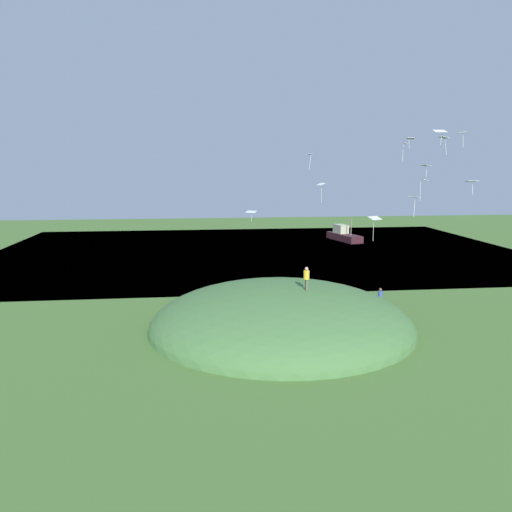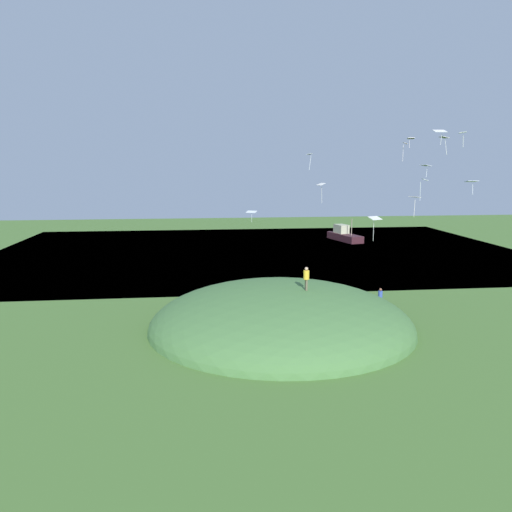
{
  "view_description": "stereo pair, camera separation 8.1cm",
  "coord_description": "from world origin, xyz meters",
  "px_view_note": "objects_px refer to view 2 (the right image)",
  "views": [
    {
      "loc": [
        46.08,
        -8.92,
        12.79
      ],
      "look_at": [
        2.3,
        -3.89,
        4.88
      ],
      "focal_mm": 34.92,
      "sensor_mm": 36.0,
      "label": 1
    },
    {
      "loc": [
        46.08,
        -8.84,
        12.79
      ],
      "look_at": [
        2.3,
        -3.89,
        4.88
      ],
      "focal_mm": 34.92,
      "sensor_mm": 36.0,
      "label": 2
    }
  ],
  "objects_px": {
    "person_watching_kites": "(306,276)",
    "kite_5": "(426,166)",
    "kite_9": "(472,182)",
    "kite_10": "(463,133)",
    "kite_0": "(411,139)",
    "kite_1": "(405,145)",
    "kite_11": "(375,219)",
    "kite_6": "(321,185)",
    "kite_12": "(310,156)",
    "kite_2": "(252,212)",
    "boat_on_lake": "(344,235)",
    "kite_8": "(440,131)",
    "kite_4": "(415,198)",
    "kite_3": "(424,182)",
    "kite_7": "(444,138)",
    "person_on_hilltop": "(380,295)"
  },
  "relations": [
    {
      "from": "boat_on_lake",
      "to": "person_watching_kites",
      "type": "bearing_deg",
      "value": 145.64
    },
    {
      "from": "kite_1",
      "to": "kite_2",
      "type": "distance_m",
      "value": 18.02
    },
    {
      "from": "boat_on_lake",
      "to": "kite_9",
      "type": "bearing_deg",
      "value": 162.08
    },
    {
      "from": "boat_on_lake",
      "to": "person_watching_kites",
      "type": "height_order",
      "value": "person_watching_kites"
    },
    {
      "from": "kite_2",
      "to": "kite_4",
      "type": "bearing_deg",
      "value": 57.32
    },
    {
      "from": "person_watching_kites",
      "to": "kite_0",
      "type": "xyz_separation_m",
      "value": [
        -13.8,
        13.81,
        11.19
      ]
    },
    {
      "from": "kite_8",
      "to": "kite_9",
      "type": "distance_m",
      "value": 5.69
    },
    {
      "from": "kite_4",
      "to": "kite_5",
      "type": "height_order",
      "value": "kite_5"
    },
    {
      "from": "boat_on_lake",
      "to": "kite_5",
      "type": "height_order",
      "value": "kite_5"
    },
    {
      "from": "kite_9",
      "to": "kite_10",
      "type": "height_order",
      "value": "kite_10"
    },
    {
      "from": "kite_1",
      "to": "kite_4",
      "type": "relative_size",
      "value": 1.05
    },
    {
      "from": "boat_on_lake",
      "to": "kite_2",
      "type": "distance_m",
      "value": 36.04
    },
    {
      "from": "kite_11",
      "to": "kite_12",
      "type": "relative_size",
      "value": 1.46
    },
    {
      "from": "kite_0",
      "to": "kite_1",
      "type": "height_order",
      "value": "kite_0"
    },
    {
      "from": "person_watching_kites",
      "to": "kite_5",
      "type": "bearing_deg",
      "value": -64.44
    },
    {
      "from": "kite_2",
      "to": "kite_7",
      "type": "bearing_deg",
      "value": 66.85
    },
    {
      "from": "kite_4",
      "to": "kite_11",
      "type": "relative_size",
      "value": 0.82
    },
    {
      "from": "kite_2",
      "to": "kite_9",
      "type": "bearing_deg",
      "value": 47.57
    },
    {
      "from": "kite_5",
      "to": "kite_0",
      "type": "bearing_deg",
      "value": 178.52
    },
    {
      "from": "kite_1",
      "to": "kite_7",
      "type": "height_order",
      "value": "kite_7"
    },
    {
      "from": "kite_9",
      "to": "kite_1",
      "type": "bearing_deg",
      "value": -177.62
    },
    {
      "from": "person_watching_kites",
      "to": "kite_12",
      "type": "height_order",
      "value": "kite_12"
    },
    {
      "from": "person_on_hilltop",
      "to": "kite_7",
      "type": "relative_size",
      "value": 1.02
    },
    {
      "from": "kite_0",
      "to": "kite_5",
      "type": "relative_size",
      "value": 0.88
    },
    {
      "from": "kite_0",
      "to": "kite_5",
      "type": "bearing_deg",
      "value": -1.48
    },
    {
      "from": "kite_5",
      "to": "kite_7",
      "type": "distance_m",
      "value": 3.35
    },
    {
      "from": "person_watching_kites",
      "to": "kite_8",
      "type": "bearing_deg",
      "value": -93.89
    },
    {
      "from": "kite_1",
      "to": "kite_5",
      "type": "height_order",
      "value": "kite_1"
    },
    {
      "from": "kite_7",
      "to": "kite_10",
      "type": "distance_m",
      "value": 9.23
    },
    {
      "from": "kite_3",
      "to": "kite_10",
      "type": "relative_size",
      "value": 1.43
    },
    {
      "from": "person_watching_kites",
      "to": "kite_0",
      "type": "distance_m",
      "value": 22.5
    },
    {
      "from": "kite_5",
      "to": "kite_9",
      "type": "xyz_separation_m",
      "value": [
        7.14,
        0.77,
        -1.33
      ]
    },
    {
      "from": "person_on_hilltop",
      "to": "kite_10",
      "type": "xyz_separation_m",
      "value": [
        4.36,
        4.52,
        14.29
      ]
    },
    {
      "from": "person_watching_kites",
      "to": "kite_8",
      "type": "relative_size",
      "value": 1.58
    },
    {
      "from": "kite_11",
      "to": "kite_6",
      "type": "bearing_deg",
      "value": -163.93
    },
    {
      "from": "kite_5",
      "to": "kite_9",
      "type": "relative_size",
      "value": 1.04
    },
    {
      "from": "person_watching_kites",
      "to": "person_on_hilltop",
      "type": "xyz_separation_m",
      "value": [
        -5.87,
        8.27,
        -3.32
      ]
    },
    {
      "from": "boat_on_lake",
      "to": "kite_11",
      "type": "relative_size",
      "value": 3.73
    },
    {
      "from": "boat_on_lake",
      "to": "kite_8",
      "type": "height_order",
      "value": "kite_8"
    },
    {
      "from": "person_on_hilltop",
      "to": "kite_5",
      "type": "bearing_deg",
      "value": -148.3
    },
    {
      "from": "kite_2",
      "to": "kite_5",
      "type": "xyz_separation_m",
      "value": [
        8.28,
        16.1,
        5.05
      ]
    },
    {
      "from": "kite_2",
      "to": "person_watching_kites",
      "type": "bearing_deg",
      "value": 7.59
    },
    {
      "from": "person_watching_kites",
      "to": "kite_2",
      "type": "distance_m",
      "value": 18.48
    },
    {
      "from": "kite_0",
      "to": "kite_11",
      "type": "xyz_separation_m",
      "value": [
        5.18,
        -5.36,
        -7.76
      ]
    },
    {
      "from": "kite_7",
      "to": "kite_9",
      "type": "height_order",
      "value": "kite_7"
    },
    {
      "from": "kite_10",
      "to": "kite_12",
      "type": "height_order",
      "value": "kite_10"
    },
    {
      "from": "kite_8",
      "to": "boat_on_lake",
      "type": "bearing_deg",
      "value": 172.16
    },
    {
      "from": "kite_2",
      "to": "kite_11",
      "type": "bearing_deg",
      "value": 49.1
    },
    {
      "from": "kite_4",
      "to": "person_on_hilltop",
      "type": "bearing_deg",
      "value": -55.84
    },
    {
      "from": "kite_2",
      "to": "kite_0",
      "type": "bearing_deg",
      "value": 75.42
    }
  ]
}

